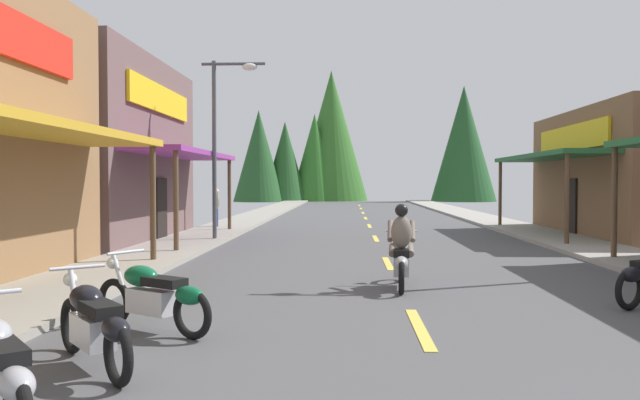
{
  "coord_description": "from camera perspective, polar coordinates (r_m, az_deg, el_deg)",
  "views": [
    {
      "loc": [
        -0.97,
        0.44,
        1.97
      ],
      "look_at": [
        -1.93,
        22.24,
        1.34
      ],
      "focal_mm": 35.32,
      "sensor_mm": 36.0,
      "label": 1
    }
  ],
  "objects": [
    {
      "name": "ground",
      "position": [
        24.53,
        4.79,
        -3.08
      ],
      "size": [
        9.86,
        79.73,
        0.1
      ],
      "primitive_type": "cube",
      "color": "#4C4C4F"
    },
    {
      "name": "sidewalk_left",
      "position": [
        25.02,
        -9.26,
        -2.75
      ],
      "size": [
        2.28,
        79.73,
        0.12
      ],
      "primitive_type": "cube",
      "color": "gray",
      "rests_on": "ground"
    },
    {
      "name": "sidewalk_right",
      "position": [
        25.49,
        18.58,
        -2.74
      ],
      "size": [
        2.28,
        79.73,
        0.12
      ],
      "primitive_type": "cube",
      "color": "#9E9991",
      "rests_on": "ground"
    },
    {
      "name": "centerline_dashes",
      "position": [
        27.64,
        4.53,
        -2.43
      ],
      "size": [
        0.16,
        53.25,
        0.01
      ],
      "color": "#E0C64C",
      "rests_on": "ground"
    },
    {
      "name": "storefront_left_far",
      "position": [
        23.08,
        -23.86,
        4.1
      ],
      "size": [
        9.84,
        9.0,
        6.03
      ],
      "color": "brown",
      "rests_on": "ground"
    },
    {
      "name": "streetlamp_left",
      "position": [
        20.9,
        -8.7,
        6.86
      ],
      "size": [
        2.08,
        0.3,
        5.91
      ],
      "color": "#474C51",
      "rests_on": "ground"
    },
    {
      "name": "streetlamp_right",
      "position": [
        15.06,
        26.51,
        10.69
      ],
      "size": [
        2.08,
        0.3,
        6.83
      ],
      "color": "#474C51",
      "rests_on": "ground"
    },
    {
      "name": "motorcycle_parked_left_1",
      "position": [
        7.14,
        -19.84,
        -10.45
      ],
      "size": [
        1.46,
        1.7,
        1.04
      ],
      "rotation": [
        0.0,
        0.0,
        2.27
      ],
      "color": "black",
      "rests_on": "ground"
    },
    {
      "name": "motorcycle_parked_left_2",
      "position": [
        8.63,
        -14.92,
        -8.31
      ],
      "size": [
        1.88,
        1.2,
        1.04
      ],
      "rotation": [
        0.0,
        0.0,
        2.6
      ],
      "color": "black",
      "rests_on": "ground"
    },
    {
      "name": "rider_cruising_lead",
      "position": [
        11.81,
        7.38,
        -4.77
      ],
      "size": [
        0.61,
        2.14,
        1.57
      ],
      "rotation": [
        0.0,
        0.0,
        1.49
      ],
      "color": "black",
      "rests_on": "ground"
    },
    {
      "name": "pedestrian_browsing",
      "position": [
        26.53,
        -9.37,
        -0.52
      ],
      "size": [
        0.35,
        0.55,
        1.69
      ],
      "rotation": [
        0.0,
        0.0,
        3.43
      ],
      "color": "#333F8C",
      "rests_on": "ground"
    },
    {
      "name": "treeline_backdrop",
      "position": [
        65.38,
        2.74,
        5.03
      ],
      "size": [
        26.46,
        10.81,
        13.8
      ],
      "color": "#2E6423",
      "rests_on": "ground"
    }
  ]
}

